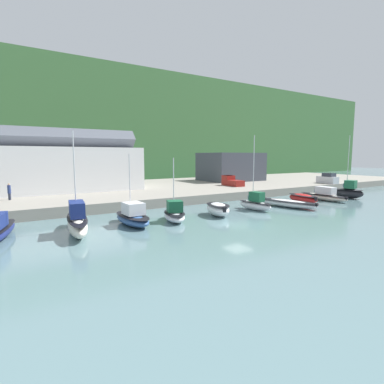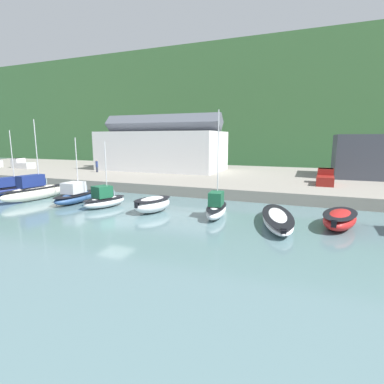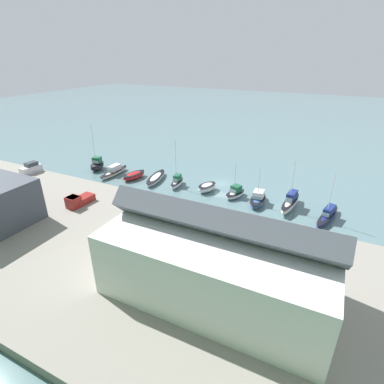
% 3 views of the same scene
% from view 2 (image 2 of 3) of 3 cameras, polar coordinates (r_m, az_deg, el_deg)
% --- Properties ---
extents(ground_plane, '(320.00, 320.00, 0.00)m').
position_cam_2_polar(ground_plane, '(25.84, -14.45, -5.85)').
color(ground_plane, slate).
extents(hillside_backdrop, '(240.00, 74.53, 31.81)m').
position_cam_2_polar(hillside_backdrop, '(116.97, 14.74, 14.16)').
color(hillside_backdrop, '#42703D').
rests_on(hillside_backdrop, ground_plane).
extents(quay_promenade, '(135.91, 31.10, 1.28)m').
position_cam_2_polar(quay_promenade, '(50.84, 4.51, 2.93)').
color(quay_promenade, gray).
rests_on(quay_promenade, ground_plane).
extents(harbor_clubhouse, '(22.63, 11.26, 10.09)m').
position_cam_2_polar(harbor_clubhouse, '(56.09, -5.80, 8.10)').
color(harbor_clubhouse, white).
rests_on(harbor_clubhouse, quay_promenade).
extents(yacht_club_building, '(12.93, 10.00, 6.31)m').
position_cam_2_polar(yacht_club_building, '(52.27, 32.48, 5.76)').
color(yacht_club_building, '#3D424C').
rests_on(yacht_club_building, quay_promenade).
extents(moored_boat_0, '(3.64, 8.59, 8.00)m').
position_cam_2_polar(moored_boat_0, '(44.36, -31.43, 0.62)').
color(moored_boat_0, navy).
rests_on(moored_boat_0, ground_plane).
extents(moored_boat_1, '(2.71, 8.26, 9.12)m').
position_cam_2_polar(moored_boat_1, '(38.80, -27.78, 0.24)').
color(moored_boat_1, white).
rests_on(moored_boat_1, ground_plane).
extents(moored_boat_2, '(2.61, 6.28, 7.09)m').
position_cam_2_polar(moored_boat_2, '(35.40, -21.29, -0.56)').
color(moored_boat_2, '#33568E').
rests_on(moored_boat_2, ground_plane).
extents(moored_boat_3, '(3.50, 5.16, 6.69)m').
position_cam_2_polar(moored_boat_3, '(32.07, -16.39, -1.37)').
color(moored_boat_3, white).
rests_on(moored_boat_3, ground_plane).
extents(moored_boat_4, '(3.46, 4.75, 1.51)m').
position_cam_2_polar(moored_boat_4, '(28.92, -7.54, -2.29)').
color(moored_boat_4, white).
rests_on(moored_boat_4, ground_plane).
extents(moored_boat_5, '(2.11, 5.16, 9.44)m').
position_cam_2_polar(moored_boat_5, '(26.89, 4.68, -3.01)').
color(moored_boat_5, white).
rests_on(moored_boat_5, ground_plane).
extents(moored_boat_6, '(4.06, 8.88, 0.98)m').
position_cam_2_polar(moored_boat_6, '(25.41, 15.94, -4.95)').
color(moored_boat_6, white).
rests_on(moored_boat_6, ground_plane).
extents(moored_boat_7, '(3.57, 5.93, 1.35)m').
position_cam_2_polar(moored_boat_7, '(26.51, 26.32, -4.60)').
color(moored_boat_7, red).
rests_on(moored_boat_7, ground_plane).
extents(pickup_truck_0, '(2.14, 4.80, 1.90)m').
position_cam_2_polar(pickup_truck_0, '(41.75, 24.05, 2.54)').
color(pickup_truck_0, maroon).
rests_on(pickup_truck_0, quay_promenade).
extents(pickup_truck_1, '(4.83, 2.21, 1.90)m').
position_cam_2_polar(pickup_truck_1, '(68.15, -29.72, 4.69)').
color(pickup_truck_1, silver).
rests_on(pickup_truck_1, quay_promenade).
extents(person_on_quay, '(0.40, 0.40, 2.14)m').
position_cam_2_polar(person_on_quay, '(54.16, -17.67, 4.77)').
color(person_on_quay, '#232838').
rests_on(person_on_quay, quay_promenade).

